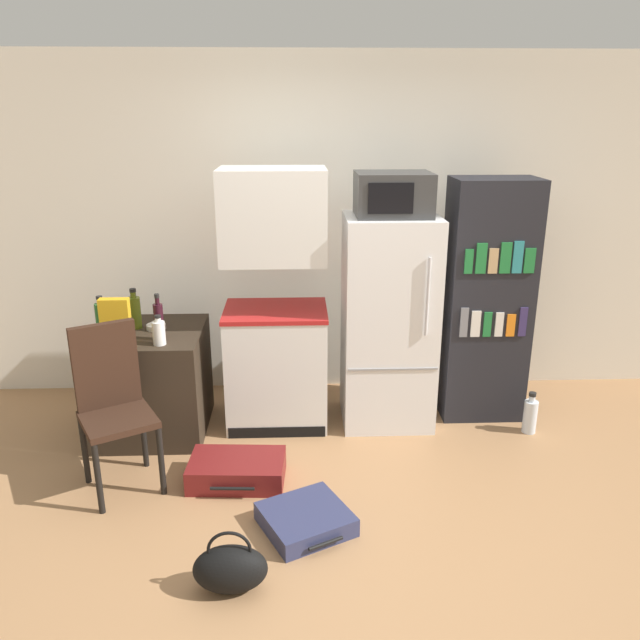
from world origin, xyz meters
name	(u,v)px	position (x,y,z in m)	size (l,w,h in m)	color
ground_plane	(362,530)	(0.00, 0.00, 0.00)	(24.00, 24.00, 0.00)	#A3754C
wall_back	(365,229)	(0.20, 2.00, 1.31)	(6.40, 0.10, 2.63)	silver
side_table	(151,381)	(-1.39, 1.22, 0.38)	(0.76, 0.76, 0.75)	#2D2319
kitchen_hutch	(275,312)	(-0.50, 1.33, 0.85)	(0.73, 0.56, 1.84)	silver
refrigerator	(388,322)	(0.31, 1.32, 0.76)	(0.64, 0.59, 1.52)	white
microwave	(393,194)	(0.31, 1.32, 1.67)	(0.50, 0.41, 0.29)	#333333
bookshelf	(486,301)	(1.03, 1.40, 0.88)	(0.60, 0.40, 1.77)	black
bottle_milk_white	(159,332)	(-1.24, 0.96, 0.84)	(0.08, 0.08, 0.20)	white
bottle_olive_oil	(135,312)	(-1.47, 1.29, 0.87)	(0.08, 0.08, 0.29)	#566619
bottle_green_tall	(101,316)	(-1.69, 1.25, 0.86)	(0.08, 0.08, 0.25)	#1E6028
bottle_ketchup_red	(117,313)	(-1.62, 1.38, 0.83)	(0.07, 0.07, 0.19)	#AD1914
bottle_wine_dark	(159,321)	(-1.25, 1.05, 0.89)	(0.06, 0.06, 0.32)	black
bowl	(156,327)	(-1.33, 1.26, 0.77)	(0.13, 0.13, 0.04)	silver
cereal_box	(116,321)	(-1.52, 1.00, 0.90)	(0.19, 0.07, 0.30)	gold
chair	(112,395)	(-1.46, 0.55, 0.59)	(0.54, 0.54, 1.01)	black
suitcase_large_flat	(306,519)	(-0.31, 0.04, 0.05)	(0.59, 0.57, 0.11)	navy
suitcase_small_flat	(237,470)	(-0.73, 0.52, 0.08)	(0.61, 0.41, 0.15)	maroon
handbag	(230,568)	(-0.68, -0.42, 0.12)	(0.36, 0.20, 0.33)	black
water_bottle_front	(530,415)	(1.31, 1.06, 0.13)	(0.10, 0.10, 0.31)	silver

